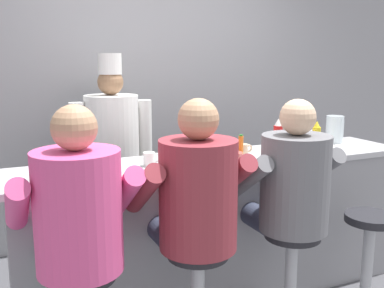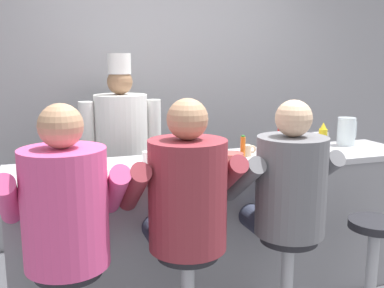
{
  "view_description": "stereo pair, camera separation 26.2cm",
  "coord_description": "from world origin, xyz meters",
  "px_view_note": "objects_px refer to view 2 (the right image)",
  "views": [
    {
      "loc": [
        -1.41,
        -2.35,
        1.66
      ],
      "look_at": [
        -0.23,
        0.26,
        1.12
      ],
      "focal_mm": 42.0,
      "sensor_mm": 36.0,
      "label": 1
    },
    {
      "loc": [
        -1.17,
        -2.44,
        1.66
      ],
      "look_at": [
        -0.23,
        0.26,
        1.12
      ],
      "focal_mm": 42.0,
      "sensor_mm": 36.0,
      "label": 2
    }
  ],
  "objects_px": {
    "cereal_bowl": "(231,157)",
    "diner_seated_grey": "(287,192)",
    "cook_in_whites_near": "(122,149)",
    "mustard_bottle_yellow": "(323,140)",
    "diner_seated_pink": "(65,214)",
    "breakfast_plate": "(93,168)",
    "water_pitcher_clear": "(346,131)",
    "coffee_mug_white": "(149,158)",
    "ketchup_bottle_red": "(282,139)",
    "coffee_mug_tan": "(246,150)",
    "napkin_dispenser_chrome": "(320,142)",
    "hot_sauce_bottle_orange": "(243,147)",
    "diner_seated_maroon": "(185,201)",
    "empty_stool_round": "(373,253)"
  },
  "relations": [
    {
      "from": "breakfast_plate",
      "to": "diner_seated_grey",
      "type": "bearing_deg",
      "value": -26.19
    },
    {
      "from": "coffee_mug_tan",
      "to": "napkin_dispenser_chrome",
      "type": "xyz_separation_m",
      "value": [
        0.57,
        -0.03,
        0.03
      ]
    },
    {
      "from": "mustard_bottle_yellow",
      "to": "diner_seated_grey",
      "type": "xyz_separation_m",
      "value": [
        -0.52,
        -0.42,
        -0.2
      ]
    },
    {
      "from": "empty_stool_round",
      "to": "diner_seated_maroon",
      "type": "bearing_deg",
      "value": 178.35
    },
    {
      "from": "breakfast_plate",
      "to": "napkin_dispenser_chrome",
      "type": "xyz_separation_m",
      "value": [
        1.63,
        0.04,
        0.06
      ]
    },
    {
      "from": "mustard_bottle_yellow",
      "to": "ketchup_bottle_red",
      "type": "bearing_deg",
      "value": 167.22
    },
    {
      "from": "ketchup_bottle_red",
      "to": "coffee_mug_white",
      "type": "xyz_separation_m",
      "value": [
        -0.93,
        0.05,
        -0.08
      ]
    },
    {
      "from": "diner_seated_grey",
      "to": "ketchup_bottle_red",
      "type": "bearing_deg",
      "value": 63.84
    },
    {
      "from": "coffee_mug_tan",
      "to": "diner_seated_pink",
      "type": "relative_size",
      "value": 0.08
    },
    {
      "from": "diner_seated_maroon",
      "to": "water_pitcher_clear",
      "type": "bearing_deg",
      "value": 23.94
    },
    {
      "from": "water_pitcher_clear",
      "to": "diner_seated_pink",
      "type": "height_order",
      "value": "diner_seated_pink"
    },
    {
      "from": "coffee_mug_tan",
      "to": "coffee_mug_white",
      "type": "bearing_deg",
      "value": -176.7
    },
    {
      "from": "empty_stool_round",
      "to": "napkin_dispenser_chrome",
      "type": "bearing_deg",
      "value": 92.77
    },
    {
      "from": "cereal_bowl",
      "to": "napkin_dispenser_chrome",
      "type": "height_order",
      "value": "napkin_dispenser_chrome"
    },
    {
      "from": "hot_sauce_bottle_orange",
      "to": "breakfast_plate",
      "type": "distance_m",
      "value": 1.0
    },
    {
      "from": "breakfast_plate",
      "to": "cereal_bowl",
      "type": "xyz_separation_m",
      "value": [
        0.89,
        -0.04,
        0.01
      ]
    },
    {
      "from": "ketchup_bottle_red",
      "to": "water_pitcher_clear",
      "type": "distance_m",
      "value": 0.72
    },
    {
      "from": "diner_seated_maroon",
      "to": "empty_stool_round",
      "type": "xyz_separation_m",
      "value": [
        1.24,
        -0.04,
        -0.47
      ]
    },
    {
      "from": "water_pitcher_clear",
      "to": "coffee_mug_white",
      "type": "xyz_separation_m",
      "value": [
        -1.61,
        -0.14,
        -0.06
      ]
    },
    {
      "from": "cereal_bowl",
      "to": "coffee_mug_white",
      "type": "height_order",
      "value": "coffee_mug_white"
    },
    {
      "from": "diner_seated_pink",
      "to": "ketchup_bottle_red",
      "type": "bearing_deg",
      "value": 18.25
    },
    {
      "from": "cereal_bowl",
      "to": "water_pitcher_clear",
      "type": "bearing_deg",
      "value": 11.45
    },
    {
      "from": "cereal_bowl",
      "to": "cook_in_whites_near",
      "type": "distance_m",
      "value": 1.1
    },
    {
      "from": "ketchup_bottle_red",
      "to": "napkin_dispenser_chrome",
      "type": "distance_m",
      "value": 0.36
    },
    {
      "from": "napkin_dispenser_chrome",
      "to": "coffee_mug_tan",
      "type": "bearing_deg",
      "value": 176.67
    },
    {
      "from": "diner_seated_pink",
      "to": "napkin_dispenser_chrome",
      "type": "bearing_deg",
      "value": 16.71
    },
    {
      "from": "mustard_bottle_yellow",
      "to": "diner_seated_pink",
      "type": "relative_size",
      "value": 0.16
    },
    {
      "from": "diner_seated_maroon",
      "to": "hot_sauce_bottle_orange",
      "type": "bearing_deg",
      "value": 41.55
    },
    {
      "from": "cook_in_whites_near",
      "to": "water_pitcher_clear",
      "type": "bearing_deg",
      "value": -23.95
    },
    {
      "from": "coffee_mug_white",
      "to": "hot_sauce_bottle_orange",
      "type": "bearing_deg",
      "value": -2.83
    },
    {
      "from": "ketchup_bottle_red",
      "to": "breakfast_plate",
      "type": "distance_m",
      "value": 1.29
    },
    {
      "from": "breakfast_plate",
      "to": "cereal_bowl",
      "type": "height_order",
      "value": "cereal_bowl"
    },
    {
      "from": "diner_seated_pink",
      "to": "diner_seated_grey",
      "type": "xyz_separation_m",
      "value": [
        1.24,
        -0.0,
        -0.01
      ]
    },
    {
      "from": "diner_seated_pink",
      "to": "coffee_mug_white",
      "type": "bearing_deg",
      "value": 44.37
    },
    {
      "from": "water_pitcher_clear",
      "to": "napkin_dispenser_chrome",
      "type": "relative_size",
      "value": 1.54
    },
    {
      "from": "water_pitcher_clear",
      "to": "diner_seated_grey",
      "type": "height_order",
      "value": "diner_seated_grey"
    },
    {
      "from": "cereal_bowl",
      "to": "coffee_mug_white",
      "type": "relative_size",
      "value": 1.36
    },
    {
      "from": "breakfast_plate",
      "to": "mustard_bottle_yellow",
      "type": "bearing_deg",
      "value": -3.2
    },
    {
      "from": "empty_stool_round",
      "to": "mustard_bottle_yellow",
      "type": "bearing_deg",
      "value": 101.72
    },
    {
      "from": "mustard_bottle_yellow",
      "to": "diner_seated_pink",
      "type": "height_order",
      "value": "diner_seated_pink"
    },
    {
      "from": "breakfast_plate",
      "to": "diner_seated_maroon",
      "type": "height_order",
      "value": "diner_seated_maroon"
    },
    {
      "from": "cereal_bowl",
      "to": "diner_seated_grey",
      "type": "xyz_separation_m",
      "value": [
        0.15,
        -0.47,
        -0.12
      ]
    },
    {
      "from": "water_pitcher_clear",
      "to": "breakfast_plate",
      "type": "bearing_deg",
      "value": -174.89
    },
    {
      "from": "breakfast_plate",
      "to": "empty_stool_round",
      "type": "relative_size",
      "value": 0.38
    },
    {
      "from": "napkin_dispenser_chrome",
      "to": "ketchup_bottle_red",
      "type": "bearing_deg",
      "value": -170.04
    },
    {
      "from": "mustard_bottle_yellow",
      "to": "hot_sauce_bottle_orange",
      "type": "xyz_separation_m",
      "value": [
        -0.57,
        0.09,
        -0.03
      ]
    },
    {
      "from": "ketchup_bottle_red",
      "to": "water_pitcher_clear",
      "type": "bearing_deg",
      "value": 16.17
    },
    {
      "from": "coffee_mug_tan",
      "to": "cook_in_whites_near",
      "type": "height_order",
      "value": "cook_in_whites_near"
    },
    {
      "from": "cereal_bowl",
      "to": "mustard_bottle_yellow",
      "type": "bearing_deg",
      "value": -3.9
    },
    {
      "from": "water_pitcher_clear",
      "to": "mustard_bottle_yellow",
      "type": "bearing_deg",
      "value": -146.76
    }
  ]
}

